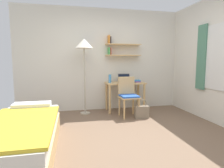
{
  "coord_description": "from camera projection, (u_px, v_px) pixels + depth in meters",
  "views": [
    {
      "loc": [
        -0.86,
        -2.9,
        1.28
      ],
      "look_at": [
        -0.12,
        0.51,
        0.85
      ],
      "focal_mm": 30.52,
      "sensor_mm": 36.0,
      "label": 1
    }
  ],
  "objects": [
    {
      "name": "bed",
      "position": [
        22.0,
        136.0,
        2.63
      ],
      "size": [
        0.91,
        2.03,
        0.54
      ],
      "color": "tan",
      "rests_on": "ground_plane"
    },
    {
      "name": "desk_chair",
      "position": [
        128.0,
        95.0,
        4.36
      ],
      "size": [
        0.44,
        0.44,
        0.91
      ],
      "color": "tan",
      "rests_on": "ground_plane"
    },
    {
      "name": "wall_back",
      "position": [
        104.0,
        60.0,
        4.96
      ],
      "size": [
        4.4,
        0.27,
        2.6
      ],
      "color": "silver",
      "rests_on": "ground_plane"
    },
    {
      "name": "laptop",
      "position": [
        124.0,
        80.0,
        4.84
      ],
      "size": [
        0.31,
        0.22,
        0.21
      ],
      "color": "#2D2D33",
      "rests_on": "desk"
    },
    {
      "name": "water_bottle",
      "position": [
        110.0,
        79.0,
        4.73
      ],
      "size": [
        0.07,
        0.07,
        0.21
      ],
      "primitive_type": "cylinder",
      "color": "#4C99DB",
      "rests_on": "desk"
    },
    {
      "name": "handbag",
      "position": [
        142.0,
        112.0,
        4.24
      ],
      "size": [
        0.31,
        0.12,
        0.43
      ],
      "color": "gray",
      "rests_on": "ground_plane"
    },
    {
      "name": "book_stack",
      "position": [
        137.0,
        81.0,
        4.92
      ],
      "size": [
        0.19,
        0.23,
        0.05
      ],
      "color": "purple",
      "rests_on": "desk"
    },
    {
      "name": "standing_lamp",
      "position": [
        84.0,
        47.0,
        4.44
      ],
      "size": [
        0.42,
        0.42,
        1.79
      ],
      "color": "#B2A893",
      "rests_on": "ground_plane"
    },
    {
      "name": "ground_plane",
      "position": [
        125.0,
        138.0,
        3.15
      ],
      "size": [
        5.28,
        5.28,
        0.0
      ],
      "primitive_type": "plane",
      "color": "brown"
    },
    {
      "name": "desk",
      "position": [
        125.0,
        88.0,
        4.83
      ],
      "size": [
        0.97,
        0.52,
        0.73
      ],
      "color": "tan",
      "rests_on": "ground_plane"
    }
  ]
}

